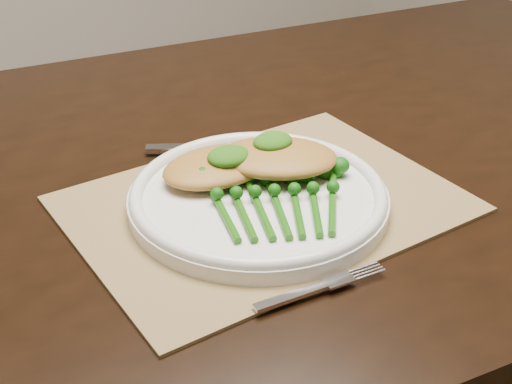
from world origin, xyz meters
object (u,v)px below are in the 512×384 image
dinner_plate (258,196)px  placemat (264,204)px  chicken_fillet_left (217,166)px  broccolini_bundle (278,206)px  dining_table (263,355)px

dinner_plate → placemat: bearing=18.2°
chicken_fillet_left → broccolini_bundle: chicken_fillet_left is taller
chicken_fillet_left → dining_table: bearing=31.5°
placemat → broccolini_bundle: broccolini_bundle is taller
dining_table → dinner_plate: bearing=-118.7°
dining_table → chicken_fillet_left: bearing=-142.4°
dining_table → chicken_fillet_left: size_ratio=12.48×
placemat → dinner_plate: 0.02m
chicken_fillet_left → broccolini_bundle: bearing=-78.0°
dining_table → broccolini_bundle: broccolini_bundle is taller
placemat → dining_table: bearing=55.9°
dinner_plate → chicken_fillet_left: (-0.02, 0.06, 0.02)m
chicken_fillet_left → dinner_plate: bearing=-70.5°
dining_table → dinner_plate: (-0.09, -0.12, 0.39)m
dinner_plate → broccolini_bundle: size_ratio=1.42×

